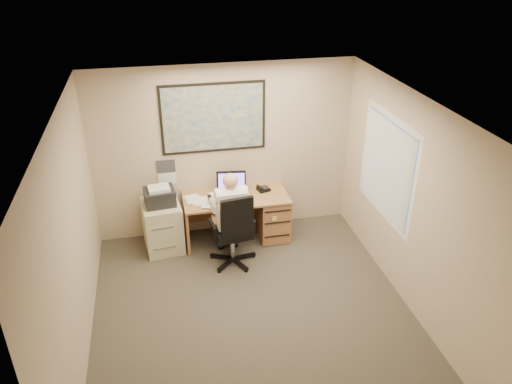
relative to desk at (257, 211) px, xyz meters
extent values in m
cube|color=#3E3830|center=(-0.43, -1.90, -0.44)|extent=(4.00, 4.50, 0.00)
cube|color=white|center=(-0.43, -1.90, 2.26)|extent=(4.00, 4.50, 0.00)
cube|color=#C8B197|center=(-0.43, 0.35, 0.91)|extent=(4.00, 0.00, 2.70)
cube|color=#C8B197|center=(-0.43, -4.15, 0.91)|extent=(4.00, 0.00, 2.70)
cube|color=#C8B197|center=(-2.43, -1.90, 0.91)|extent=(0.00, 4.50, 2.70)
cube|color=#C8B197|center=(1.57, -1.90, 0.91)|extent=(0.00, 4.50, 2.70)
cube|color=#AD7B4A|center=(-0.33, -0.02, 0.30)|extent=(1.60, 0.75, 0.03)
cube|color=#AC6F46|center=(0.24, -0.02, -0.08)|extent=(0.45, 0.70, 0.70)
cube|color=#AC6F46|center=(-1.11, -0.02, -0.08)|extent=(0.04, 0.70, 0.70)
cube|color=#AC6F46|center=(-0.33, 0.32, 0.01)|extent=(1.55, 0.03, 0.55)
cylinder|color=black|center=(-0.37, 0.13, 0.32)|extent=(0.18, 0.18, 0.02)
cube|color=black|center=(-0.37, 0.11, 0.51)|extent=(0.45, 0.10, 0.34)
cube|color=#855DFD|center=(-0.37, 0.08, 0.51)|extent=(0.39, 0.06, 0.29)
cube|color=#AD7B4A|center=(-0.48, -0.47, 0.22)|extent=(0.55, 0.30, 0.02)
cube|color=beige|center=(-0.48, -0.47, 0.24)|extent=(0.43, 0.14, 0.02)
cube|color=black|center=(0.13, 0.08, 0.33)|extent=(0.21, 0.20, 0.04)
cylinder|color=silver|center=(-0.75, -0.21, 0.39)|extent=(0.07, 0.07, 0.15)
cylinder|color=white|center=(-0.42, 0.12, 0.36)|extent=(0.08, 0.08, 0.10)
cube|color=white|center=(-0.78, -0.02, 0.32)|extent=(0.60, 0.56, 0.02)
cube|color=#1E4C93|center=(-0.58, 0.33, 1.46)|extent=(1.56, 0.03, 1.06)
cube|color=white|center=(-1.33, 0.34, 0.64)|extent=(0.28, 0.01, 0.42)
cube|color=beige|center=(-1.47, -0.04, -0.06)|extent=(0.61, 0.71, 0.76)
cube|color=black|center=(-1.47, -0.04, 0.44)|extent=(0.47, 0.43, 0.24)
cube|color=white|center=(-1.47, -0.06, 0.59)|extent=(0.33, 0.27, 0.05)
cylinder|color=silver|center=(-0.50, -0.63, -0.17)|extent=(0.07, 0.07, 0.44)
cube|color=black|center=(-0.50, -0.63, 0.08)|extent=(0.57, 0.57, 0.08)
cube|color=black|center=(-0.53, -0.88, 0.44)|extent=(0.46, 0.13, 0.60)
camera|label=1|loc=(-1.43, -6.65, 3.89)|focal=35.00mm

